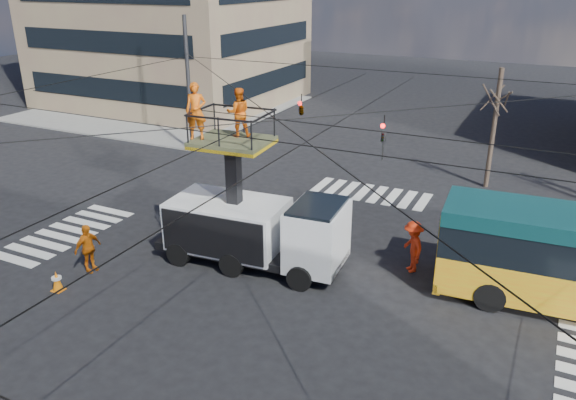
# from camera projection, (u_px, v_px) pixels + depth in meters

# --- Properties ---
(ground) EXTENTS (120.00, 120.00, 0.00)m
(ground) POSITION_uv_depth(u_px,v_px,m) (279.00, 287.00, 19.44)
(ground) COLOR black
(ground) RESTS_ON ground
(sidewalk_nw) EXTENTS (18.00, 18.00, 0.12)m
(sidewalk_nw) POSITION_uv_depth(u_px,v_px,m) (165.00, 108.00, 45.48)
(sidewalk_nw) COLOR slate
(sidewalk_nw) RESTS_ON ground
(crosswalks) EXTENTS (22.40, 22.40, 0.02)m
(crosswalks) POSITION_uv_depth(u_px,v_px,m) (279.00, 287.00, 19.44)
(crosswalks) COLOR silver
(crosswalks) RESTS_ON ground
(overhead_network) EXTENTS (24.24, 24.24, 8.00)m
(overhead_network) POSITION_uv_depth(u_px,v_px,m) (282.00, 166.00, 18.21)
(overhead_network) COLOR #2D2D30
(overhead_network) RESTS_ON ground
(tree_a) EXTENTS (2.00, 2.00, 6.00)m
(tree_a) POSITION_uv_depth(u_px,v_px,m) (498.00, 97.00, 26.94)
(tree_a) COLOR #382B21
(tree_a) RESTS_ON ground
(utility_truck) EXTENTS (7.15, 3.06, 6.69)m
(utility_truck) POSITION_uv_depth(u_px,v_px,m) (255.00, 211.00, 20.27)
(utility_truck) COLOR black
(utility_truck) RESTS_ON ground
(traffic_cone) EXTENTS (0.36, 0.36, 0.75)m
(traffic_cone) POSITION_uv_depth(u_px,v_px,m) (57.00, 281.00, 19.10)
(traffic_cone) COLOR orange
(traffic_cone) RESTS_ON ground
(worker_ground) EXTENTS (0.60, 1.13, 1.83)m
(worker_ground) POSITION_uv_depth(u_px,v_px,m) (88.00, 248.00, 20.18)
(worker_ground) COLOR #D5660D
(worker_ground) RESTS_ON ground
(flagger) EXTENTS (1.31, 1.45, 1.95)m
(flagger) POSITION_uv_depth(u_px,v_px,m) (413.00, 247.00, 20.17)
(flagger) COLOR red
(flagger) RESTS_ON ground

